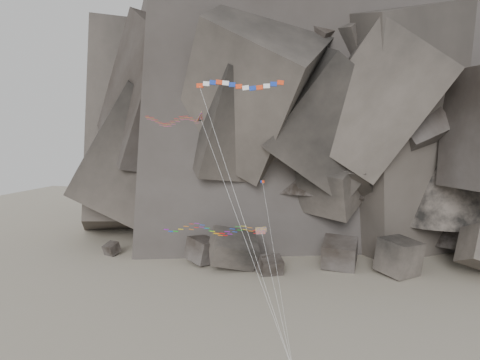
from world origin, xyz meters
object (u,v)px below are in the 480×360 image
(delta_kite, at_px, (170,120))
(parafoil_kite, at_px, (208,229))
(banner_kite, at_px, (240,86))
(pennant_kite, at_px, (269,225))

(delta_kite, xyz_separation_m, parafoil_kite, (4.81, 1.36, -14.69))
(banner_kite, bearing_deg, delta_kite, 151.27)
(delta_kite, xyz_separation_m, banner_kite, (10.60, -3.10, 3.91))
(parafoil_kite, bearing_deg, pennant_kite, -33.47)
(delta_kite, bearing_deg, pennant_kite, 1.34)
(banner_kite, xyz_separation_m, parafoil_kite, (-5.79, 4.45, -18.60))
(banner_kite, bearing_deg, parafoil_kite, 129.97)
(banner_kite, xyz_separation_m, pennant_kite, (3.74, 0.10, -16.59))
(parafoil_kite, height_order, pennant_kite, pennant_kite)
(delta_kite, relative_size, banner_kite, 0.89)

